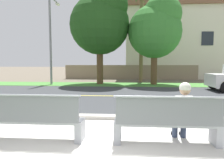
# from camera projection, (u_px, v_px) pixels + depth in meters

# --- Properties ---
(ground_plane) EXTENTS (140.00, 140.00, 0.00)m
(ground_plane) POSITION_uv_depth(u_px,v_px,m) (117.00, 92.00, 11.63)
(ground_plane) COLOR #665B4C
(sidewalk_pavement) EXTENTS (44.00, 3.60, 0.01)m
(sidewalk_pavement) POSITION_uv_depth(u_px,v_px,m) (97.00, 145.00, 4.08)
(sidewalk_pavement) COLOR beige
(sidewalk_pavement) RESTS_ON ground_plane
(curb_edge) EXTENTS (44.00, 0.30, 0.11)m
(curb_edge) POSITION_uv_depth(u_px,v_px,m) (107.00, 117.00, 6.02)
(curb_edge) COLOR #ADA89E
(curb_edge) RESTS_ON ground_plane
(street_asphalt) EXTENTS (52.00, 8.00, 0.01)m
(street_asphalt) POSITION_uv_depth(u_px,v_px,m) (116.00, 96.00, 10.14)
(street_asphalt) COLOR #383A3D
(street_asphalt) RESTS_ON ground_plane
(road_centre_line) EXTENTS (48.00, 0.14, 0.01)m
(road_centre_line) POSITION_uv_depth(u_px,v_px,m) (116.00, 96.00, 10.14)
(road_centre_line) COLOR #E0CC4C
(road_centre_line) RESTS_ON ground_plane
(far_verge_grass) EXTENTS (48.00, 2.80, 0.02)m
(far_verge_grass) POSITION_uv_depth(u_px,v_px,m) (120.00, 84.00, 15.58)
(far_verge_grass) COLOR #478438
(far_verge_grass) RESTS_ON ground_plane
(bench_left) EXTENTS (2.08, 0.48, 1.01)m
(bench_left) POSITION_uv_depth(u_px,v_px,m) (33.00, 119.00, 4.28)
(bench_left) COLOR #9EA0A8
(bench_left) RESTS_ON ground_plane
(bench_right) EXTENTS (2.08, 0.48, 1.01)m
(bench_right) POSITION_uv_depth(u_px,v_px,m) (167.00, 122.00, 4.07)
(bench_right) COLOR #9EA0A8
(bench_right) RESTS_ON ground_plane
(seated_person_white) EXTENTS (0.52, 0.68, 1.25)m
(seated_person_white) POSITION_uv_depth(u_px,v_px,m) (183.00, 110.00, 4.19)
(seated_person_white) COLOR #333D56
(seated_person_white) RESTS_ON ground_plane
(streetlamp) EXTENTS (0.24, 2.10, 6.66)m
(streetlamp) POSITION_uv_depth(u_px,v_px,m) (51.00, 33.00, 15.45)
(streetlamp) COLOR gray
(streetlamp) RESTS_ON ground_plane
(shade_tree_far_left) EXTENTS (4.48, 4.48, 7.38)m
(shade_tree_far_left) POSITION_uv_depth(u_px,v_px,m) (101.00, 20.00, 15.48)
(shade_tree_far_left) COLOR brown
(shade_tree_far_left) RESTS_ON ground_plane
(shade_tree_left) EXTENTS (3.92, 3.92, 6.46)m
(shade_tree_left) POSITION_uv_depth(u_px,v_px,m) (156.00, 28.00, 15.14)
(shade_tree_left) COLOR brown
(shade_tree_left) RESTS_ON ground_plane
(palm_tree_tall) EXTENTS (2.09, 1.98, 7.78)m
(palm_tree_tall) POSITION_uv_depth(u_px,v_px,m) (142.00, 7.00, 17.16)
(palm_tree_tall) COLOR brown
(palm_tree_tall) RESTS_ON ground_plane
(garden_wall) EXTENTS (13.00, 0.36, 1.40)m
(garden_wall) POSITION_uv_depth(u_px,v_px,m) (130.00, 72.00, 20.53)
(garden_wall) COLOR gray
(garden_wall) RESTS_ON ground_plane
(house_across_street) EXTENTS (11.50, 6.91, 7.74)m
(house_across_street) POSITION_uv_depth(u_px,v_px,m) (174.00, 42.00, 23.05)
(house_across_street) COLOR beige
(house_across_street) RESTS_ON ground_plane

